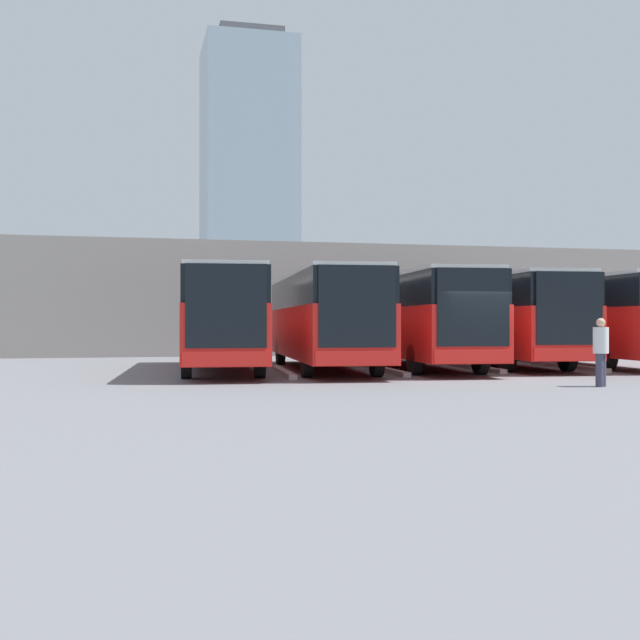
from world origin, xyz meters
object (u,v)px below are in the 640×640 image
at_px(bus_2, 415,317).
at_px(bus_1, 495,317).
at_px(bus_0, 583,317).
at_px(bus_3, 322,316).
at_px(bus_4, 220,316).
at_px(pedestrian, 601,350).

bearing_deg(bus_2, bus_1, -162.54).
height_order(bus_1, bus_2, same).
relative_size(bus_0, bus_2, 1.00).
bearing_deg(bus_2, bus_3, 9.48).
height_order(bus_3, bus_4, same).
xyz_separation_m(bus_0, bus_4, (13.92, 0.44, 0.00)).
bearing_deg(bus_3, bus_0, -171.08).
bearing_deg(bus_4, bus_0, -173.39).
height_order(bus_0, bus_2, same).
height_order(bus_3, pedestrian, bus_3).
distance_m(bus_2, bus_4, 6.96).
distance_m(bus_1, bus_3, 7.04).
xyz_separation_m(bus_0, bus_2, (6.96, 0.47, 0.00)).
distance_m(bus_2, pedestrian, 9.13).
xyz_separation_m(bus_0, bus_3, (10.44, 0.75, 0.00)).
xyz_separation_m(bus_1, pedestrian, (1.82, 9.72, -0.90)).
relative_size(bus_2, bus_4, 1.00).
height_order(bus_4, pedestrian, bus_4).
distance_m(bus_0, pedestrian, 10.83).
xyz_separation_m(bus_1, bus_4, (10.44, 0.76, 0.00)).
bearing_deg(bus_3, bus_1, -166.49).
bearing_deg(bus_0, pedestrian, 65.38).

